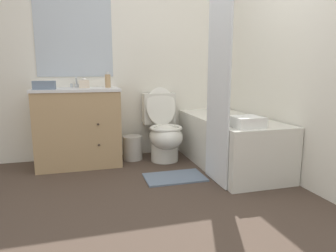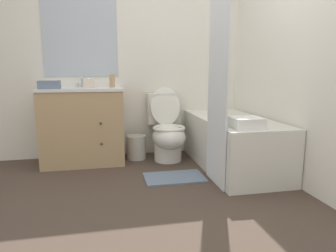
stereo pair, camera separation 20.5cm
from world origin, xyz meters
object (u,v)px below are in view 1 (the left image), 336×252
at_px(bathtub, 229,141).
at_px(wastebasket, 133,148).
at_px(tissue_box, 84,84).
at_px(soap_dispenser, 108,81).
at_px(toilet, 164,131).
at_px(bath_towel_folded, 247,122).
at_px(vanity_cabinet, 79,126).
at_px(sink_faucet, 77,84).
at_px(bath_mat, 175,177).
at_px(hand_towel_folded, 44,85).

relative_size(bathtub, wastebasket, 5.29).
height_order(tissue_box, soap_dispenser, soap_dispenser).
xyz_separation_m(toilet, soap_dispenser, (-0.62, 0.13, 0.60)).
xyz_separation_m(bathtub, tissue_box, (-1.53, 0.54, 0.63)).
bearing_deg(bath_towel_folded, wastebasket, 129.03).
bearing_deg(bathtub, tissue_box, 160.64).
distance_m(vanity_cabinet, sink_faucet, 0.49).
relative_size(vanity_cabinet, sink_faucet, 6.43).
relative_size(tissue_box, bath_towel_folded, 0.54).
bearing_deg(soap_dispenser, bath_mat, -54.13).
bearing_deg(toilet, tissue_box, 171.83).
bearing_deg(hand_towel_folded, bath_mat, -25.88).
bearing_deg(wastebasket, soap_dispenser, 176.53).
distance_m(bathtub, soap_dispenser, 1.53).
distance_m(wastebasket, soap_dispenser, 0.84).
xyz_separation_m(sink_faucet, bath_towel_folded, (1.49, -1.23, -0.30)).
bearing_deg(sink_faucet, bathtub, -22.37).
bearing_deg(tissue_box, hand_towel_folded, -154.79).
height_order(soap_dispenser, bath_mat, soap_dispenser).
distance_m(soap_dispenser, bath_mat, 1.34).
distance_m(sink_faucet, bath_towel_folded, 1.95).
xyz_separation_m(tissue_box, soap_dispenser, (0.26, 0.00, 0.03)).
bearing_deg(toilet, soap_dispenser, 168.36).
height_order(soap_dispenser, bath_towel_folded, soap_dispenser).
distance_m(toilet, hand_towel_folded, 1.39).
distance_m(hand_towel_folded, bath_towel_folded, 2.04).
height_order(vanity_cabinet, tissue_box, tissue_box).
bearing_deg(wastebasket, sink_faucet, 166.99).
distance_m(vanity_cabinet, tissue_box, 0.48).
relative_size(wastebasket, hand_towel_folded, 1.34).
height_order(sink_faucet, wastebasket, sink_faucet).
bearing_deg(sink_faucet, hand_towel_folded, -135.01).
bearing_deg(vanity_cabinet, soap_dispenser, 7.86).
bearing_deg(wastebasket, tissue_box, 178.40).
distance_m(vanity_cabinet, bath_towel_folded, 1.83).
height_order(hand_towel_folded, bath_towel_folded, hand_towel_folded).
relative_size(bathtub, hand_towel_folded, 7.08).
bearing_deg(wastebasket, bathtub, -27.50).
height_order(sink_faucet, toilet, sink_faucet).
bearing_deg(soap_dispenser, bath_towel_folded, -43.94).
distance_m(vanity_cabinet, bathtub, 1.69).
height_order(toilet, tissue_box, tissue_box).
xyz_separation_m(bathtub, bath_mat, (-0.70, -0.24, -0.27)).
relative_size(toilet, bathtub, 0.57).
bearing_deg(soap_dispenser, sink_faucet, 160.11).
distance_m(tissue_box, hand_towel_folded, 0.43).
distance_m(bathtub, bath_towel_folded, 0.66).
xyz_separation_m(hand_towel_folded, bath_towel_folded, (1.80, -0.92, -0.31)).
height_order(tissue_box, bath_mat, tissue_box).
bearing_deg(bathtub, bath_towel_folded, -102.16).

